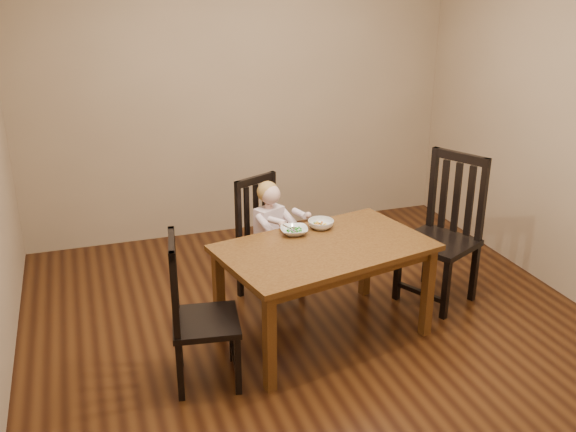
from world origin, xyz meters
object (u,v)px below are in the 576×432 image
object	(u,v)px
chair_right	(443,232)
bowl_peas	(294,231)
bowl_veg	(321,224)
dining_table	(325,256)
chair_child	(267,241)
toddler	(271,228)
chair_left	(197,315)

from	to	relation	value
chair_right	bowl_peas	world-z (taller)	chair_right
bowl_veg	dining_table	bearing A→B (deg)	-106.07
chair_child	bowl_peas	distance (m)	0.53
toddler	bowl_veg	world-z (taller)	toddler
chair_right	toddler	bearing A→B (deg)	44.05
chair_right	bowl_peas	bearing A→B (deg)	63.02
chair_child	toddler	size ratio (longest dim) A/B	1.95
chair_child	toddler	distance (m)	0.13
chair_child	bowl_peas	world-z (taller)	chair_child
chair_child	chair_right	bearing A→B (deg)	133.67
chair_right	bowl_peas	xyz separation A→B (m)	(-1.17, 0.01, 0.16)
chair_left	bowl_peas	size ratio (longest dim) A/B	5.11
chair_right	toddler	distance (m)	1.29
bowl_peas	toddler	bearing A→B (deg)	95.32
dining_table	chair_child	world-z (taller)	chair_child
dining_table	toddler	bearing A→B (deg)	104.13
chair_right	bowl_veg	size ratio (longest dim) A/B	6.22
dining_table	bowl_veg	bearing A→B (deg)	73.93
dining_table	chair_child	size ratio (longest dim) A/B	1.62
dining_table	chair_child	xyz separation A→B (m)	(-0.19, 0.71, -0.15)
toddler	bowl_peas	distance (m)	0.44
chair_left	bowl_peas	distance (m)	0.95
dining_table	toddler	world-z (taller)	toddler
chair_child	bowl_veg	bearing A→B (deg)	97.34
dining_table	chair_child	distance (m)	0.75
dining_table	bowl_peas	bearing A→B (deg)	117.47
toddler	bowl_veg	distance (m)	0.47
dining_table	chair_right	size ratio (longest dim) A/B	1.34
bowl_peas	bowl_veg	distance (m)	0.22
bowl_peas	chair_child	bearing A→B (deg)	97.33
dining_table	bowl_veg	xyz separation A→B (m)	(0.08, 0.29, 0.11)
chair_right	toddler	size ratio (longest dim) A/B	2.35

